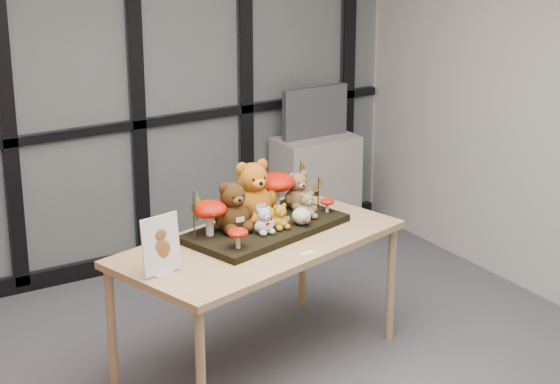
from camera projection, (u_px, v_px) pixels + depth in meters
room_shell at (262, 121)px, 4.55m from camera, size 5.00×5.00×5.00m
glass_partition at (72, 79)px, 6.63m from camera, size 4.90×0.06×2.78m
display_table at (258, 251)px, 5.68m from camera, size 1.80×1.22×0.77m
diorama_tray at (265, 228)px, 5.78m from camera, size 1.03×0.70×0.04m
bear_pooh_yellow at (252, 187)px, 5.80m from camera, size 0.36×0.34×0.39m
bear_brown_medium at (233, 203)px, 5.65m from camera, size 0.29×0.27×0.32m
bear_tan_back at (298, 188)px, 6.01m from camera, size 0.23×0.22×0.25m
bear_small_yellow at (280, 215)px, 5.69m from camera, size 0.15×0.14×0.16m
bear_white_bow at (264, 219)px, 5.62m from camera, size 0.15×0.15×0.17m
bear_beige_small at (307, 204)px, 5.85m from camera, size 0.16×0.15×0.17m
plush_cream_hedgehog at (301, 215)px, 5.77m from camera, size 0.10×0.09×0.11m
mushroom_back_left at (209, 216)px, 5.59m from camera, size 0.20×0.20×0.22m
mushroom_back_right at (276, 190)px, 5.96m from camera, size 0.23×0.23×0.26m
mushroom_front_left at (238, 237)px, 5.42m from camera, size 0.11×0.11×0.12m
mushroom_front_right at (327, 205)px, 5.96m from camera, size 0.08×0.08×0.09m
sprig_green_far_left at (194, 216)px, 5.51m from camera, size 0.05×0.05×0.28m
sprig_green_mid_left at (207, 213)px, 5.65m from camera, size 0.05×0.05×0.21m
sprig_dry_far_right at (300, 183)px, 6.07m from camera, size 0.05×0.05×0.27m
sprig_dry_mid_right at (318, 192)px, 6.02m from camera, size 0.05×0.05×0.19m
sprig_green_centre at (234, 205)px, 5.81m from camera, size 0.05×0.05×0.19m
sign_holder at (161, 247)px, 5.16m from camera, size 0.22×0.08×0.32m
label_card at (308, 253)px, 5.48m from camera, size 0.09×0.03×0.00m
cabinet at (315, 189)px, 7.65m from camera, size 0.61×0.36×0.81m
monitor at (315, 112)px, 7.48m from camera, size 0.54×0.06×0.38m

